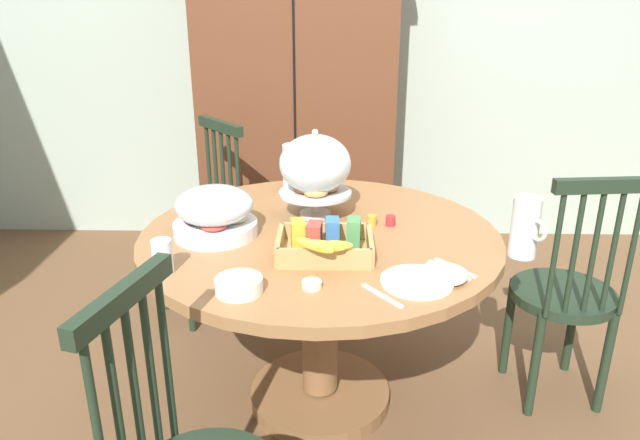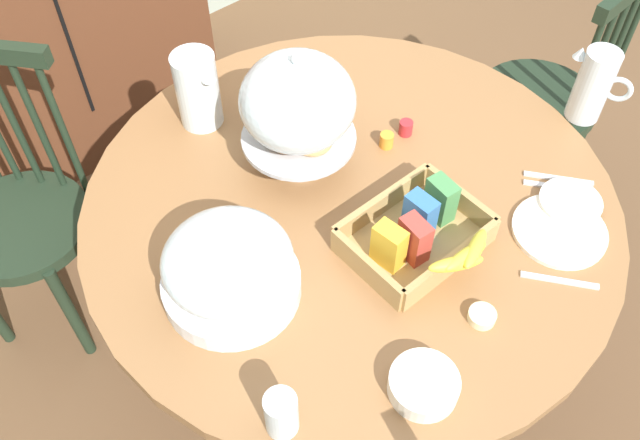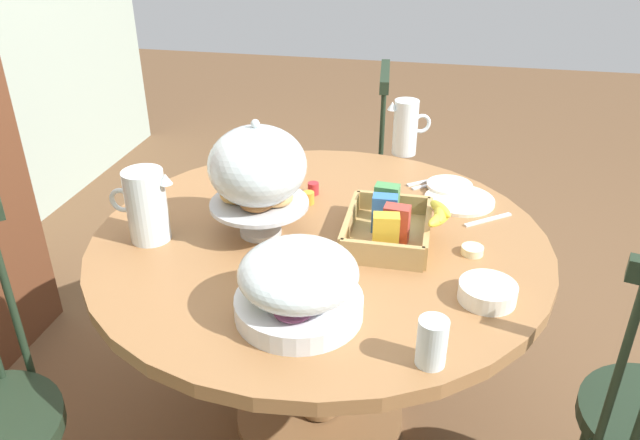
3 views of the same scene
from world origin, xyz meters
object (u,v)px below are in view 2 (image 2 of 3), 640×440
butter_dish (482,316)px  drinking_glass (281,414)px  pastry_stand_with_dome (298,106)px  china_plate_small (571,201)px  windsor_chair_near_window (25,219)px  cereal_bowl (424,385)px  orange_juice_pitcher (198,93)px  cereal_basket (420,234)px  fruit_platter_covered (229,269)px  dining_table (349,246)px  milk_pitcher (592,88)px  china_plate_large (559,231)px  windsor_chair_facing_door (544,104)px

butter_dish → drinking_glass: bearing=168.8°
pastry_stand_with_dome → drinking_glass: pastry_stand_with_dome is taller
china_plate_small → windsor_chair_near_window: bearing=131.9°
cereal_bowl → orange_juice_pitcher: bearing=83.1°
cereal_basket → drinking_glass: size_ratio=2.87×
orange_juice_pitcher → butter_dish: 0.90m
windsor_chair_near_window → fruit_platter_covered: (0.23, -0.77, 0.37)m
dining_table → orange_juice_pitcher: orange_juice_pitcher is taller
windsor_chair_near_window → cereal_basket: windsor_chair_near_window is taller
milk_pitcher → cereal_basket: 0.66m
dining_table → cereal_bowl: cereal_bowl is taller
orange_juice_pitcher → butter_dish: orange_juice_pitcher is taller
china_plate_small → drinking_glass: bearing=178.5°
cereal_basket → butter_dish: size_ratio=5.27×
fruit_platter_covered → china_plate_large: bearing=-28.4°
china_plate_small → dining_table: bearing=137.0°
windsor_chair_near_window → butter_dish: (0.59, -1.17, 0.30)m
milk_pitcher → china_plate_small: bearing=-149.1°
windsor_chair_near_window → china_plate_small: bearing=-48.1°
cereal_bowl → china_plate_small: bearing=9.4°
dining_table → windsor_chair_near_window: bearing=129.1°
cereal_bowl → dining_table: bearing=63.7°
cereal_bowl → windsor_chair_facing_door: bearing=23.9°
fruit_platter_covered → milk_pitcher: 1.06m
orange_juice_pitcher → dining_table: bearing=-76.3°
china_plate_large → china_plate_small: size_ratio=1.47×
butter_dish → windsor_chair_near_window: bearing=116.6°
pastry_stand_with_dome → china_plate_small: size_ratio=2.29×
pastry_stand_with_dome → windsor_chair_near_window: bearing=135.5°
windsor_chair_near_window → cereal_bowl: size_ratio=6.96×
china_plate_large → orange_juice_pitcher: bearing=115.7°
fruit_platter_covered → cereal_bowl: fruit_platter_covered is taller
windsor_chair_near_window → windsor_chair_facing_door: size_ratio=1.00×
fruit_platter_covered → china_plate_small: 0.83m
orange_juice_pitcher → drinking_glass: orange_juice_pitcher is taller
dining_table → milk_pitcher: milk_pitcher is taller
windsor_chair_near_window → orange_juice_pitcher: windsor_chair_near_window is taller
orange_juice_pitcher → cereal_bowl: (-0.11, -0.93, -0.07)m
china_plate_large → fruit_platter_covered: bearing=151.6°
fruit_platter_covered → drinking_glass: bearing=-109.2°
fruit_platter_covered → cereal_bowl: (0.15, -0.43, -0.06)m
windsor_chair_near_window → drinking_glass: size_ratio=8.86×
pastry_stand_with_dome → butter_dish: size_ratio=5.73×
dining_table → windsor_chair_facing_door: bearing=3.9°
cereal_basket → drinking_glass: (-0.50, -0.13, 0.01)m
orange_juice_pitcher → milk_pitcher: orange_juice_pitcher is taller
drinking_glass → windsor_chair_near_window: bearing=96.4°
china_plate_large → cereal_bowl: 0.53m
pastry_stand_with_dome → drinking_glass: (-0.46, -0.50, -0.14)m
dining_table → drinking_glass: size_ratio=11.87×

